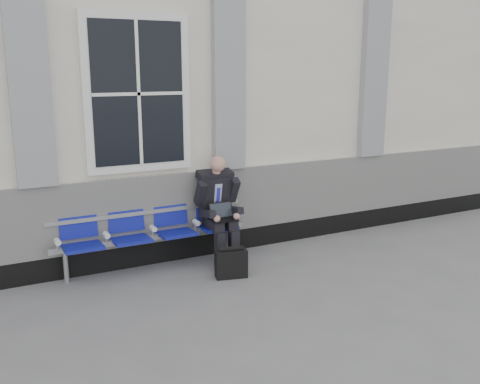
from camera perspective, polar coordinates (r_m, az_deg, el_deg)
ground at (r=5.93m, az=-9.15°, el=-12.65°), size 70.00×70.00×0.00m
station_building at (r=8.73m, az=-17.07°, el=10.30°), size 14.40×4.40×4.49m
bench at (r=7.03m, az=-9.44°, el=-3.69°), size 2.60×0.47×0.91m
businessman at (r=7.16m, az=-2.34°, el=-1.36°), size 0.58×0.78×1.44m
briefcase at (r=6.72m, az=-0.95°, el=-7.59°), size 0.42×0.26×0.41m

